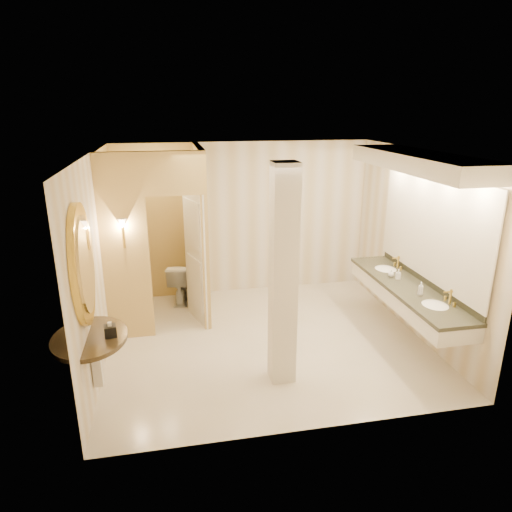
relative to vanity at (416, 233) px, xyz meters
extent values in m
plane|color=silver|center=(-1.98, 0.40, -1.63)|extent=(4.50, 4.50, 0.00)
plane|color=white|center=(-1.98, 0.40, 1.07)|extent=(4.50, 4.50, 0.00)
cube|color=beige|center=(-1.98, 2.40, -0.28)|extent=(4.50, 0.02, 2.70)
cube|color=beige|center=(-1.98, -1.60, -0.28)|extent=(4.50, 0.02, 2.70)
cube|color=beige|center=(-4.23, 0.40, -0.28)|extent=(0.02, 4.00, 2.70)
cube|color=beige|center=(0.27, 0.40, -0.28)|extent=(0.02, 4.00, 2.70)
cube|color=#D9BA72|center=(-2.78, 1.65, -0.28)|extent=(0.10, 1.50, 2.70)
cube|color=#D9BA72|center=(-3.90, 0.90, -0.28)|extent=(0.65, 0.10, 2.70)
cube|color=#D9BA72|center=(-3.18, 0.90, 0.77)|extent=(0.80, 0.10, 0.60)
cube|color=silver|center=(-2.90, 1.28, -0.58)|extent=(0.30, 0.78, 2.10)
cylinder|color=gold|center=(-3.90, 0.83, -0.08)|extent=(0.03, 0.03, 0.30)
cone|color=silver|center=(-3.90, 0.83, 0.12)|extent=(0.14, 0.14, 0.14)
cube|color=silver|center=(-0.03, 0.00, -0.90)|extent=(0.60, 2.53, 0.24)
cube|color=black|center=(-0.03, 0.00, -0.78)|extent=(0.64, 2.57, 0.05)
cube|color=black|center=(0.25, 0.00, -0.71)|extent=(0.03, 2.53, 0.10)
ellipsoid|color=white|center=(-0.03, -0.69, -0.80)|extent=(0.40, 0.44, 0.15)
cylinder|color=gold|center=(0.17, -0.69, -0.67)|extent=(0.03, 0.03, 0.22)
ellipsoid|color=white|center=(-0.03, 0.69, -0.80)|extent=(0.40, 0.44, 0.15)
cylinder|color=gold|center=(0.17, 0.69, -0.67)|extent=(0.03, 0.03, 0.22)
cube|color=white|center=(0.25, 0.00, 0.07)|extent=(0.03, 2.53, 1.40)
cube|color=silver|center=(-0.03, 0.00, 0.96)|extent=(0.75, 2.73, 0.22)
cylinder|color=black|center=(-4.21, -0.71, -0.78)|extent=(1.01, 1.01, 0.05)
cube|color=silver|center=(-4.17, -0.71, -1.08)|extent=(0.10, 0.10, 0.60)
cylinder|color=gold|center=(-4.19, -0.71, 0.07)|extent=(0.07, 1.01, 1.01)
cylinder|color=white|center=(-4.15, -0.71, 0.07)|extent=(0.02, 0.81, 0.81)
cube|color=silver|center=(-2.00, -0.58, -0.28)|extent=(0.30, 0.30, 2.70)
cube|color=black|center=(-3.98, -0.75, -0.69)|extent=(0.15, 0.15, 0.13)
imported|color=white|center=(-3.14, 2.07, -1.27)|extent=(0.52, 0.76, 0.72)
imported|color=beige|center=(-0.05, 0.25, -0.68)|extent=(0.08, 0.08, 0.14)
imported|color=silver|center=(-0.11, 0.36, -0.70)|extent=(0.10, 0.10, 0.11)
imported|color=#C6B28C|center=(-0.05, -0.36, -0.66)|extent=(0.09, 0.09, 0.18)
camera|label=1|loc=(-3.27, -5.44, 1.64)|focal=32.00mm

